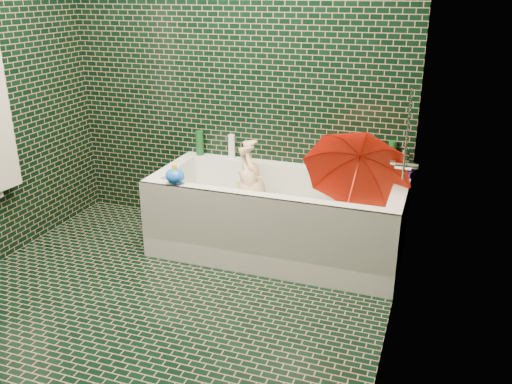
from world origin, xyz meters
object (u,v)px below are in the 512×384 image
(child, at_px, (259,208))
(rubber_duck, at_px, (380,167))
(bath_toy, at_px, (175,176))
(umbrella, at_px, (353,184))
(bathtub, at_px, (276,225))

(child, distance_m, rubber_duck, 0.89)
(rubber_duck, height_order, bath_toy, bath_toy)
(child, xyz_separation_m, rubber_duck, (0.77, 0.33, 0.29))
(child, relative_size, umbrella, 1.39)
(bathtub, relative_size, bath_toy, 12.35)
(rubber_duck, bearing_deg, bathtub, -129.09)
(umbrella, bearing_deg, bathtub, -178.35)
(child, xyz_separation_m, bath_toy, (-0.46, -0.34, 0.30))
(child, height_order, bath_toy, bath_toy)
(bathtub, bearing_deg, rubber_duck, 29.60)
(child, distance_m, umbrella, 0.71)
(bath_toy, bearing_deg, bathtub, 31.35)
(bathtub, xyz_separation_m, bath_toy, (-0.60, -0.31, 0.39))
(bathtub, relative_size, child, 1.83)
(umbrella, xyz_separation_m, rubber_duck, (0.12, 0.38, 0.01))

